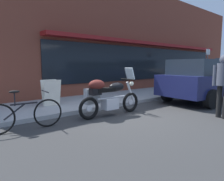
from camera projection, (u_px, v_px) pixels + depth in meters
ground_plane at (133, 116)px, 6.03m from camera, size 80.00×80.00×0.00m
storefront_building at (150, 43)px, 12.34m from camera, size 19.25×0.90×5.68m
sidewalk_curb at (199, 86)px, 13.73m from camera, size 30.00×2.65×0.12m
touring_motorcycle at (107, 95)px, 5.93m from camera, size 2.14×0.73×1.39m
parked_bicycle at (24, 115)px, 4.62m from camera, size 1.71×0.48×0.93m
parked_minivan at (211, 79)px, 8.47m from camera, size 4.99×2.40×1.67m
pedestrian_walking at (224, 78)px, 5.64m from camera, size 0.49×0.53×1.75m
sandwich_board_sign at (51, 93)px, 6.87m from camera, size 0.55×0.40×0.86m
parking_sign_pole at (207, 65)px, 12.22m from camera, size 0.44×0.07×2.30m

